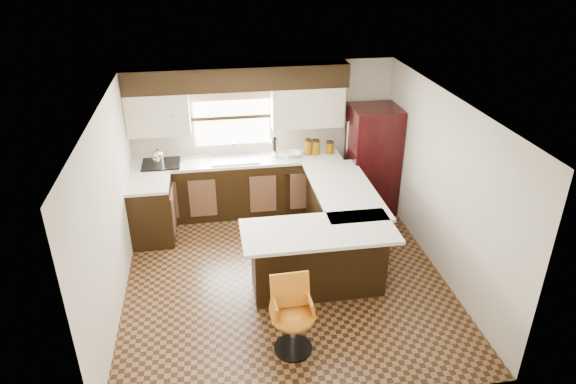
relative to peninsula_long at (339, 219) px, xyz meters
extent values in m
plane|color=#49301A|center=(-0.90, -0.62, -0.45)|extent=(4.40, 4.40, 0.00)
plane|color=silver|center=(-0.90, -0.62, 1.95)|extent=(4.40, 4.40, 0.00)
plane|color=beige|center=(-0.90, 1.58, 0.75)|extent=(4.40, 0.00, 4.40)
plane|color=beige|center=(-0.90, -2.83, 0.75)|extent=(4.40, 0.00, 4.40)
plane|color=beige|center=(-3.00, -0.62, 0.75)|extent=(0.00, 4.40, 4.40)
plane|color=beige|center=(1.20, -0.62, 0.75)|extent=(0.00, 4.40, 4.40)
cube|color=black|center=(-1.35, 1.28, 0.00)|extent=(3.30, 0.60, 0.90)
cube|color=black|center=(-2.70, 0.62, 0.00)|extent=(0.60, 0.70, 0.90)
cube|color=silver|center=(-1.35, 1.28, 0.47)|extent=(3.30, 0.60, 0.04)
cube|color=silver|center=(-2.70, 0.62, 0.47)|extent=(0.60, 0.70, 0.04)
cube|color=black|center=(-1.30, 1.40, 1.77)|extent=(3.40, 0.35, 0.36)
cube|color=beige|center=(-2.52, 1.40, 1.27)|extent=(0.94, 0.35, 0.64)
cube|color=beige|center=(-0.22, 1.40, 1.27)|extent=(1.14, 0.35, 0.64)
cube|color=white|center=(-1.40, 1.56, 1.10)|extent=(1.20, 0.02, 0.90)
cube|color=#D19B93|center=(-1.40, 1.52, 1.49)|extent=(1.30, 0.06, 0.18)
cube|color=#B2B2B7|center=(-1.40, 1.25, 0.51)|extent=(0.75, 0.45, 0.03)
cube|color=black|center=(-0.35, 0.99, -0.02)|extent=(0.58, 0.03, 0.78)
cube|color=black|center=(-2.55, 1.25, 0.51)|extent=(0.58, 0.50, 0.02)
cube|color=black|center=(0.00, 0.00, 0.00)|extent=(0.60, 1.95, 0.90)
cube|color=black|center=(-0.53, -0.97, 0.00)|extent=(1.65, 0.60, 0.90)
cube|color=silver|center=(0.05, 0.00, 0.47)|extent=(0.84, 1.95, 0.04)
cube|color=silver|center=(-0.55, -1.06, 0.47)|extent=(1.89, 0.84, 0.04)
cube|color=black|center=(0.80, 1.07, 0.43)|extent=(0.75, 0.72, 1.75)
cylinder|color=silver|center=(-0.76, 1.28, 0.65)|extent=(0.13, 0.13, 0.31)
imported|color=white|center=(-0.46, 1.27, 0.53)|extent=(0.28, 0.28, 0.06)
cylinder|color=#81530A|center=(-0.21, 1.30, 0.61)|extent=(0.12, 0.12, 0.24)
cylinder|color=#81530A|center=(-0.09, 1.30, 0.60)|extent=(0.14, 0.14, 0.22)
cylinder|color=#81530A|center=(0.15, 1.30, 0.58)|extent=(0.13, 0.13, 0.18)
camera|label=1|loc=(-1.77, -6.28, 3.70)|focal=32.00mm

